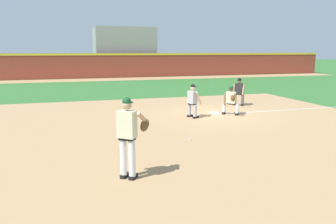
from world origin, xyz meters
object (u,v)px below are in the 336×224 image
at_px(first_base_bag, 214,113).
at_px(pitcher, 129,133).
at_px(first_baseman, 231,99).
at_px(umpire, 239,91).
at_px(baserunner, 193,100).
at_px(baseball, 190,139).

distance_m(first_base_bag, pitcher, 8.19).
relative_size(pitcher, first_baseman, 1.39).
bearing_deg(umpire, baserunner, -146.39).
bearing_deg(baseball, first_base_bag, 55.62).
distance_m(first_baseman, umpire, 2.75).
relative_size(baseball, umpire, 0.05).
height_order(baseball, pitcher, pitcher).
height_order(pitcher, baserunner, pitcher).
relative_size(first_base_bag, pitcher, 0.20).
bearing_deg(pitcher, first_base_bag, 51.79).
height_order(first_base_bag, umpire, umpire).
bearing_deg(umpire, first_base_bag, -139.62).
bearing_deg(umpire, first_baseman, -126.08).
bearing_deg(pitcher, first_baseman, 47.03).
xyz_separation_m(first_base_bag, pitcher, (-5.03, -6.39, 1.01)).
bearing_deg(baserunner, baseball, -111.99).
bearing_deg(baseball, baserunner, 68.01).
distance_m(first_base_bag, baserunner, 1.48).
bearing_deg(first_baseman, first_base_bag, 156.48).
distance_m(baserunner, umpire, 4.19).
distance_m(pitcher, baserunner, 7.12).
height_order(baseball, first_baseman, first_baseman).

